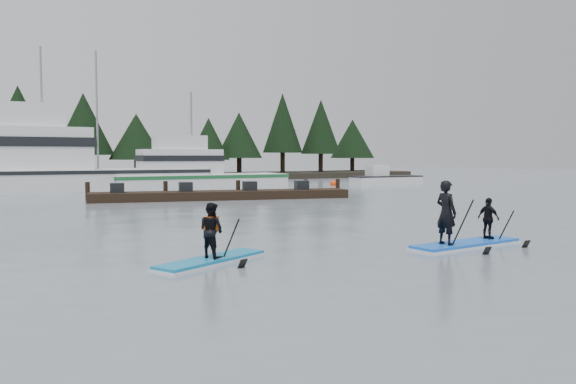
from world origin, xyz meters
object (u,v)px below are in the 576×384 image
fishing_boat_medium (195,181)px  paddleboard_duo (463,225)px  fishing_boat_large (50,178)px  floating_dock (223,195)px  paddleboard_solo (211,242)px

fishing_boat_medium → paddleboard_duo: fishing_boat_medium is taller
fishing_boat_large → paddleboard_duo: 31.40m
floating_dock → paddleboard_duo: size_ratio=4.04×
floating_dock → fishing_boat_large: bearing=132.9°
fishing_boat_medium → paddleboard_solo: bearing=-107.6°
fishing_boat_large → fishing_boat_medium: size_ratio=1.54×
paddleboard_solo → paddleboard_duo: size_ratio=0.85×
floating_dock → paddleboard_duo: (-1.02, -17.90, 0.33)m
fishing_boat_large → paddleboard_duo: size_ratio=5.76×
paddleboard_solo → fishing_boat_medium: bearing=45.3°
paddleboard_solo → paddleboard_duo: paddleboard_duo is taller
floating_dock → paddleboard_solo: (-7.50, -16.64, 0.24)m
fishing_boat_large → paddleboard_duo: bearing=-75.2°
fishing_boat_medium → paddleboard_duo: 29.20m
paddleboard_solo → paddleboard_duo: (6.49, -1.26, 0.09)m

